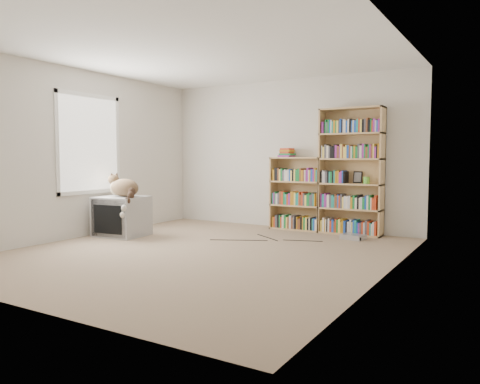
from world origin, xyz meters
The scene contains 17 objects.
floor centered at (0.00, 0.00, 0.00)m, with size 4.50×5.00×0.01m, color tan.
wall_back centered at (0.00, 2.50, 1.25)m, with size 4.50×0.02×2.50m, color silver.
wall_front centered at (0.00, -2.50, 1.25)m, with size 4.50×0.02×2.50m, color silver.
wall_left centered at (-2.25, 0.00, 1.25)m, with size 0.02×5.00×2.50m, color silver.
wall_right centered at (2.25, 0.00, 1.25)m, with size 0.02×5.00×2.50m, color silver.
ceiling centered at (0.00, 0.00, 2.50)m, with size 4.50×5.00×0.02m, color white.
window centered at (-2.24, 0.20, 1.40)m, with size 0.02×1.22×1.52m, color white.
crt_tv centered at (-1.80, 0.42, 0.30)m, with size 0.75×0.69×0.60m.
cat centered at (-1.73, 0.41, 0.70)m, with size 0.73×0.58×0.60m.
bookcase_tall centered at (1.14, 2.36, 0.92)m, with size 0.98×0.30×1.95m.
bookcase_short centered at (0.24, 2.36, 0.55)m, with size 0.87×0.30×1.20m.
book_stack centered at (0.05, 2.33, 1.28)m, with size 0.21×0.27×0.15m, color red.
green_mug centered at (1.39, 2.34, 0.85)m, with size 0.09×0.09×0.10m, color #69CA39.
framed_print centered at (1.22, 2.44, 0.89)m, with size 0.14×0.01×0.18m, color black.
dvd_player centered at (1.33, 1.92, 0.04)m, with size 0.32×0.23×0.07m, color #AEAEB3.
wall_outlet centered at (-2.24, 0.76, 0.32)m, with size 0.01×0.08×0.13m, color silver.
floor_cables centered at (0.21, 1.22, 0.00)m, with size 1.20×0.70×0.01m, color black, non-canonical shape.
Camera 1 is at (3.38, -4.74, 1.19)m, focal length 35.00 mm.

